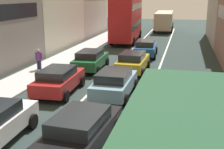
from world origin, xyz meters
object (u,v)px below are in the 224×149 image
Objects in this scene: sedan_centre_lane_fifth at (146,48)px; bus_mid_queue_primary at (127,18)px; sedan_left_lane_third at (59,80)px; coupe_centre_lane_fourth at (133,62)px; pedestrian_mid_sidewalk at (39,59)px; sedan_centre_lane_second at (82,130)px; bus_far_queue_secondary at (164,19)px; hatchback_centre_lane_third at (115,83)px; sedan_left_lane_fourth at (91,60)px; sedan_right_lane_behind_truck at (175,102)px.

sedan_centre_lane_fifth is 9.55m from bus_mid_queue_primary.
bus_mid_queue_primary is (0.02, 20.62, 2.03)m from sedan_left_lane_third.
coupe_centre_lane_fourth is 15.33m from bus_mid_queue_primary.
pedestrian_mid_sidewalk reaches higher than sedan_centre_lane_fifth.
coupe_centre_lane_fourth is (-0.15, 11.83, 0.00)m from sedan_centre_lane_second.
sedan_centre_lane_second is 0.42× the size of bus_far_queue_secondary.
hatchback_centre_lane_third is 0.41× the size of bus_far_queue_secondary.
sedan_centre_lane_second is 1.02× the size of coupe_centre_lane_fourth.
pedestrian_mid_sidewalk is (-6.80, -1.28, 0.15)m from coupe_centre_lane_fourth.
hatchback_centre_lane_third is (-0.22, 6.20, 0.00)m from sedan_centre_lane_second.
hatchback_centre_lane_third is 6.40m from sedan_left_lane_fourth.
sedan_left_lane_third is 5.73m from sedan_left_lane_fourth.
bus_mid_queue_primary is at bearing 162.93° from bus_far_queue_secondary.
sedan_left_lane_fourth is at bearing 171.39° from bus_far_queue_secondary.
coupe_centre_lane_fourth and sedan_left_lane_fourth have the same top height.
bus_far_queue_secondary reaches higher than hatchback_centre_lane_third.
sedan_left_lane_third is (-3.47, 6.05, 0.00)m from sedan_centre_lane_second.
bus_far_queue_secondary is (3.57, 12.76, -1.07)m from bus_mid_queue_primary.
sedan_centre_lane_fifth and sedan_right_lane_behind_truck have the same top height.
sedan_centre_lane_fifth is 21.46m from bus_far_queue_secondary.
sedan_left_lane_fourth is at bearing 92.24° from coupe_centre_lane_fourth.
hatchback_centre_lane_third is 11.79m from sedan_centre_lane_fifth.
sedan_left_lane_third and sedan_centre_lane_fifth have the same top height.
sedan_right_lane_behind_truck is at bearing -156.46° from coupe_centre_lane_fourth.
sedan_left_lane_fourth is 0.41× the size of bus_far_queue_secondary.
sedan_left_lane_third is 33.58m from bus_far_queue_secondary.
sedan_centre_lane_fifth is 1.00× the size of sedan_right_lane_behind_truck.
bus_mid_queue_primary is (-3.45, 26.66, 2.03)m from sedan_centre_lane_second.
bus_far_queue_secondary reaches higher than sedan_left_lane_third.
coupe_centre_lane_fourth is 0.99× the size of sedan_right_lane_behind_truck.
pedestrian_mid_sidewalk is at bearing 35.77° from sedan_left_lane_third.
sedan_left_lane_third is 0.41× the size of bus_far_queue_secondary.
pedestrian_mid_sidewalk is at bearing 52.90° from sedan_right_lane_behind_truck.
pedestrian_mid_sidewalk reaches higher than sedan_left_lane_third.
sedan_centre_lane_second is at bearing -177.94° from coupe_centre_lane_fourth.
bus_mid_queue_primary reaches higher than sedan_right_lane_behind_truck.
sedan_centre_lane_second is at bearing -165.92° from sedan_left_lane_fourth.
bus_mid_queue_primary is at bearing 18.97° from sedan_centre_lane_fifth.
bus_mid_queue_primary reaches higher than hatchback_centre_lane_third.
bus_far_queue_secondary is at bearing -13.06° from pedestrian_mid_sidewalk.
bus_far_queue_secondary is (-3.03, 35.68, 0.96)m from sedan_right_lane_behind_truck.
sedan_centre_lane_second and sedan_right_lane_behind_truck have the same top height.
sedan_left_lane_third is 20.72m from bus_mid_queue_primary.
bus_far_queue_secondary is (0.15, 21.44, 0.96)m from sedan_centre_lane_fifth.
hatchback_centre_lane_third is 0.41× the size of bus_mid_queue_primary.
hatchback_centre_lane_third is 33.24m from bus_far_queue_secondary.
sedan_centre_lane_second is at bearing 136.79° from sedan_right_lane_behind_truck.
sedan_left_lane_third and coupe_centre_lane_fourth have the same top height.
bus_far_queue_secondary is (0.12, 39.42, 0.96)m from sedan_centre_lane_second.
bus_far_queue_secondary reaches higher than sedan_centre_lane_fifth.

